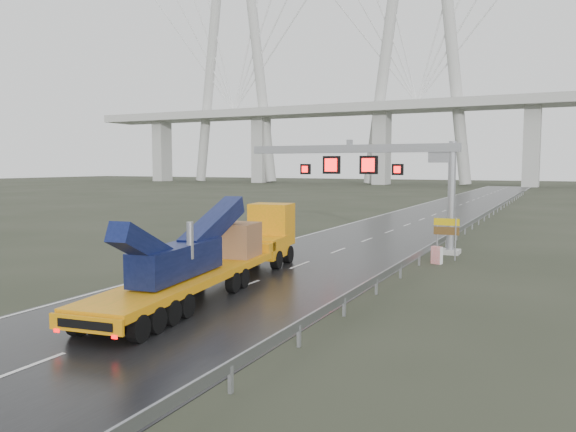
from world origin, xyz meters
The scene contains 8 objects.
ground centered at (0.00, 0.00, 0.00)m, with size 400.00×400.00×0.00m, color #282C1F.
road centered at (0.00, 40.00, 0.01)m, with size 11.00×200.00×0.02m, color black.
guardrail centered at (6.10, 30.00, 0.70)m, with size 0.20×140.00×1.40m, color gray, non-canonical shape.
sign_gantry centered at (2.10, 17.99, 5.61)m, with size 14.90×1.20×7.42m.
cable_stayed_bridge centered at (-55.00, 140.00, 50.01)m, with size 170.00×14.00×110.00m.
heavy_haul_truck centered at (-1.15, 4.12, 1.61)m, with size 4.95×17.89×4.17m.
exit_sign_pair centered at (7.10, 15.55, 1.80)m, with size 1.50×0.13×2.57m.
striped_barrier centered at (6.88, 14.00, 0.51)m, with size 0.60×0.32×1.01m, color red.
Camera 1 is at (13.44, -18.53, 5.71)m, focal length 35.00 mm.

